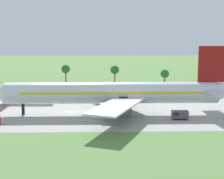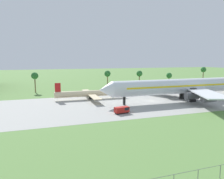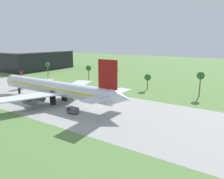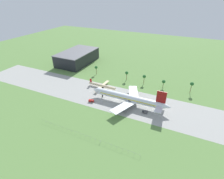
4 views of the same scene
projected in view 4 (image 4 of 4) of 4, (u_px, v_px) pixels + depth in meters
ground_plane at (117, 99)px, 166.12m from camera, size 600.00×600.00×0.00m
taxiway_strip at (117, 99)px, 166.11m from camera, size 320.00×44.00×0.02m
jet_airliner at (129, 98)px, 155.87m from camera, size 73.81×52.01×19.68m
regional_aircraft at (102, 86)px, 184.14m from camera, size 30.82×27.76×7.50m
baggage_tug at (145, 112)px, 146.50m from camera, size 4.42×2.06×2.42m
fuel_truck at (91, 101)px, 161.28m from camera, size 5.07×2.85×2.15m
perimeter_fence at (85, 136)px, 122.08m from camera, size 80.10×0.10×2.10m
no_stopping_sign at (100, 142)px, 117.64m from camera, size 0.44×0.08×1.68m
terminal_building at (77, 57)px, 245.39m from camera, size 36.72×61.20×16.55m
palm_tree_row at (142, 76)px, 190.54m from camera, size 111.72×3.60×11.94m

